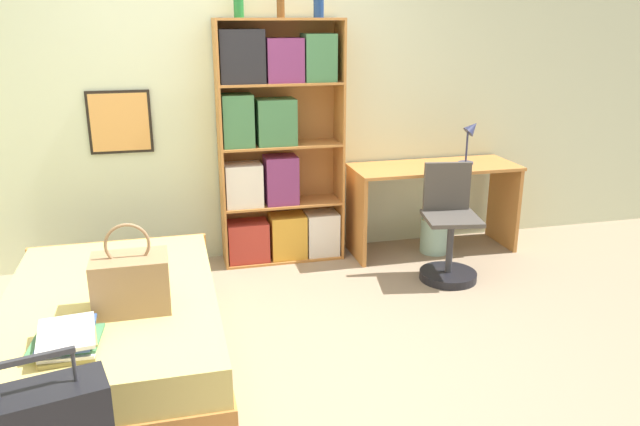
# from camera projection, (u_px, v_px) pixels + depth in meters

# --- Properties ---
(ground_plane) EXTENTS (14.00, 14.00, 0.00)m
(ground_plane) POSITION_uv_depth(u_px,v_px,m) (257.00, 348.00, 3.68)
(ground_plane) COLOR gray
(wall_back) EXTENTS (10.00, 0.09, 2.60)m
(wall_back) POSITION_uv_depth(u_px,v_px,m) (221.00, 95.00, 4.74)
(wall_back) COLOR beige
(wall_back) RESTS_ON ground_plane
(bed) EXTENTS (1.16, 1.82, 0.43)m
(bed) POSITION_uv_depth(u_px,v_px,m) (113.00, 330.00, 3.45)
(bed) COLOR #B77538
(bed) RESTS_ON ground_plane
(handbag) EXTENTS (0.38, 0.26, 0.47)m
(handbag) POSITION_uv_depth(u_px,v_px,m) (131.00, 282.00, 3.18)
(handbag) COLOR #93704C
(handbag) RESTS_ON bed
(book_stack_on_bed) EXTENTS (0.32, 0.38, 0.09)m
(book_stack_on_bed) POSITION_uv_depth(u_px,v_px,m) (68.00, 340.00, 2.83)
(book_stack_on_bed) COLOR #99894C
(book_stack_on_bed) RESTS_ON bed
(bookcase) EXTENTS (0.94, 0.29, 1.86)m
(bookcase) POSITION_uv_depth(u_px,v_px,m) (274.00, 150.00, 4.76)
(bookcase) COLOR #B77538
(bookcase) RESTS_ON ground_plane
(bottle_green) EXTENTS (0.07, 0.07, 0.28)m
(bottle_green) POSITION_uv_depth(u_px,v_px,m) (238.00, 2.00, 4.42)
(bottle_green) COLOR #1E6B2D
(bottle_green) RESTS_ON bookcase
(bottle_brown) EXTENTS (0.06, 0.06, 0.28)m
(bottle_brown) POSITION_uv_depth(u_px,v_px,m) (281.00, 2.00, 4.45)
(bottle_brown) COLOR brown
(bottle_brown) RESTS_ON bookcase
(bottle_clear) EXTENTS (0.08, 0.08, 0.20)m
(bottle_clear) POSITION_uv_depth(u_px,v_px,m) (319.00, 6.00, 4.49)
(bottle_clear) COLOR navy
(bottle_clear) RESTS_ON bookcase
(desk) EXTENTS (1.35, 0.52, 0.72)m
(desk) POSITION_uv_depth(u_px,v_px,m) (433.00, 190.00, 5.08)
(desk) COLOR #B77538
(desk) RESTS_ON ground_plane
(desk_lamp) EXTENTS (0.17, 0.12, 0.37)m
(desk_lamp) POSITION_uv_depth(u_px,v_px,m) (471.00, 135.00, 5.01)
(desk_lamp) COLOR navy
(desk_lamp) RESTS_ON desk
(desk_chair) EXTENTS (0.44, 0.45, 0.85)m
(desk_chair) POSITION_uv_depth(u_px,v_px,m) (449.00, 242.00, 4.60)
(desk_chair) COLOR black
(desk_chair) RESTS_ON ground_plane
(waste_bin) EXTENTS (0.24, 0.24, 0.28)m
(waste_bin) POSITION_uv_depth(u_px,v_px,m) (435.00, 236.00, 5.14)
(waste_bin) COLOR #99C1B2
(waste_bin) RESTS_ON ground_plane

